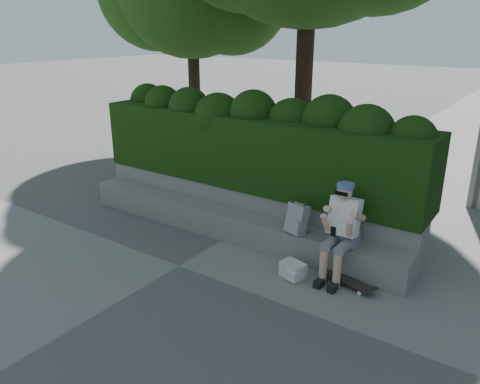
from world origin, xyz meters
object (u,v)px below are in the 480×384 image
Objects in this scene: skateboard at (347,280)px; backpack_plaid at (297,219)px; backpack_ground at (293,270)px; person at (342,227)px.

backpack_plaid reaches higher than skateboard.
skateboard is 1.13m from backpack_plaid.
backpack_ground is (0.21, -0.46, -0.57)m from backpack_plaid.
skateboard is (0.19, -0.15, -0.68)m from person.
skateboard is at bearing 32.26° from backpack_ground.
person reaches higher than backpack_plaid.
backpack_ground is (-0.71, -0.23, 0.04)m from skateboard.
person is at bearing 156.12° from skateboard.
person is 3.09× the size of backpack_plaid.
backpack_ground is at bearing -50.80° from backpack_plaid.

